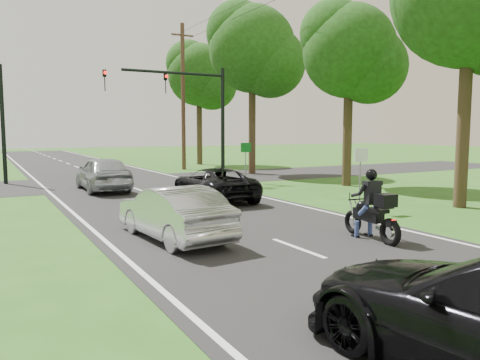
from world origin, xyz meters
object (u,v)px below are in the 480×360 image
utility_pole_far (183,96)px  silver_suv (103,173)px  traffic_signal (190,103)px  sign_white (361,164)px  dark_suv (214,184)px  sign_green (246,154)px  motorcycle_rider (373,212)px  silver_sedan (173,213)px

utility_pole_far → silver_suv: bearing=-129.7°
traffic_signal → sign_white: size_ratio=3.00×
dark_suv → sign_green: size_ratio=2.14×
motorcycle_rider → silver_sedan: 4.92m
motorcycle_rider → sign_white: bearing=56.3°
sign_white → sign_green: bearing=88.6°
sign_white → motorcycle_rider: bearing=-129.1°
utility_pole_far → sign_green: size_ratio=4.71×
dark_suv → sign_white: size_ratio=2.14×
dark_suv → sign_white: 5.70m
traffic_signal → sign_white: traffic_signal is taller
silver_sedan → utility_pole_far: bearing=-117.8°
sign_white → sign_green: same height
silver_sedan → silver_suv: (0.68, 10.50, 0.11)m
silver_sedan → sign_green: (7.06, 8.75, 0.92)m
motorcycle_rider → dark_suv: (-0.53, 7.85, -0.06)m
dark_suv → silver_suv: size_ratio=1.00×
sign_white → sign_green: size_ratio=1.00×
utility_pole_far → traffic_signal: bearing=-109.7°
silver_suv → utility_pole_far: bearing=-128.9°
silver_suv → traffic_signal: traffic_signal is taller
motorcycle_rider → sign_white: (2.58, 3.17, 0.90)m
motorcycle_rider → sign_green: (2.78, 11.17, 0.90)m
motorcycle_rider → silver_sedan: size_ratio=0.51×
traffic_signal → silver_suv: bearing=-165.4°
dark_suv → silver_sedan: (-3.75, -5.43, 0.03)m
sign_green → dark_suv: bearing=-134.9°
sign_white → sign_green: 8.00m
dark_suv → silver_sedan: size_ratio=1.13×
motorcycle_rider → dark_suv: bearing=99.4°
dark_suv → sign_green: sign_green is taller
silver_suv → traffic_signal: (4.82, 1.26, 3.35)m
motorcycle_rider → sign_white: size_ratio=0.97×
motorcycle_rider → traffic_signal: bearing=90.6°
silver_suv → sign_green: (6.39, -1.76, 0.81)m
silver_sedan → motorcycle_rider: bearing=145.6°
silver_sedan → traffic_signal: 13.44m
silver_suv → sign_green: sign_green is taller
silver_sedan → sign_green: 11.28m
silver_suv → utility_pole_far: 12.78m
silver_sedan → sign_green: size_ratio=1.90×
motorcycle_rider → utility_pole_far: 22.98m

